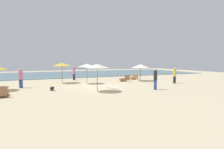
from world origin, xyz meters
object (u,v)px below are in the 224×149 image
object	(u,v)px
umbrella_2	(140,66)
lounger_0	(132,78)
person_3	(155,79)
dog	(52,88)
person_1	(175,75)
umbrella_4	(87,65)
lounger_1	(123,80)
umbrella_5	(97,66)
person_2	(21,78)
lounger_2	(3,94)
umbrella_3	(62,64)
surfboard	(112,88)
person_0	(74,73)

from	to	relation	value
umbrella_2	lounger_0	bearing A→B (deg)	83.87
person_3	dog	size ratio (longest dim) A/B	2.51
dog	person_1	bearing A→B (deg)	-1.14
umbrella_4	lounger_1	size ratio (longest dim) A/B	1.22
umbrella_4	person_3	xyz separation A→B (m)	(3.94, -6.54, -1.02)
umbrella_5	dog	distance (m)	4.31
umbrella_2	person_3	distance (m)	7.12
lounger_1	person_2	size ratio (longest dim) A/B	0.99
lounger_2	person_3	world-z (taller)	person_3
umbrella_4	person_2	world-z (taller)	umbrella_4
umbrella_3	person_3	distance (m)	10.28
lounger_1	person_2	xyz separation A→B (m)	(-11.10, -1.39, 0.71)
person_2	lounger_0	bearing A→B (deg)	12.31
umbrella_5	lounger_1	xyz separation A→B (m)	(5.60, 6.26, -1.88)
umbrella_4	lounger_0	xyz separation A→B (m)	(6.85, 2.27, -1.78)
umbrella_2	person_2	world-z (taller)	umbrella_2
umbrella_3	lounger_0	distance (m)	9.35
umbrella_2	person_3	size ratio (longest dim) A/B	1.21
umbrella_4	surfboard	size ratio (longest dim) A/B	1.03
person_2	person_3	distance (m)	11.92
lounger_0	person_1	bearing A→B (deg)	-72.38
lounger_0	person_1	world-z (taller)	person_1
umbrella_3	person_2	xyz separation A→B (m)	(-4.12, -2.19, -1.16)
lounger_2	dog	bearing A→B (deg)	22.71
lounger_0	person_3	world-z (taller)	person_3
umbrella_4	person_2	size ratio (longest dim) A/B	1.20
lounger_0	dog	distance (m)	12.26
umbrella_4	umbrella_5	world-z (taller)	umbrella_5
umbrella_2	surfboard	world-z (taller)	umbrella_2
lounger_2	lounger_1	bearing A→B (deg)	24.12
umbrella_2	lounger_0	size ratio (longest dim) A/B	1.24
umbrella_3	person_0	size ratio (longest dim) A/B	1.26
umbrella_2	dog	world-z (taller)	umbrella_2
person_1	person_3	xyz separation A→B (m)	(-4.75, -3.02, 0.08)
lounger_2	umbrella_5	bearing A→B (deg)	-6.25
lounger_0	person_3	xyz separation A→B (m)	(-2.92, -8.81, 0.76)
dog	surfboard	bearing A→B (deg)	-8.30
umbrella_2	person_2	size ratio (longest dim) A/B	1.25
lounger_0	person_1	size ratio (longest dim) A/B	1.04
umbrella_4	umbrella_5	xyz separation A→B (m)	(-0.91, -5.49, 0.10)
umbrella_3	umbrella_5	size ratio (longest dim) A/B	0.99
person_2	umbrella_3	bearing A→B (deg)	28.03
umbrella_2	person_0	bearing A→B (deg)	147.68
person_0	person_3	xyz separation A→B (m)	(4.23, -10.91, 0.05)
surfboard	umbrella_4	bearing A→B (deg)	104.41
lounger_1	person_3	xyz separation A→B (m)	(-0.76, -7.31, 0.76)
umbrella_4	person_1	bearing A→B (deg)	-22.07
person_0	person_1	distance (m)	11.96
umbrella_5	lounger_1	distance (m)	8.61
person_3	person_1	bearing A→B (deg)	32.43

